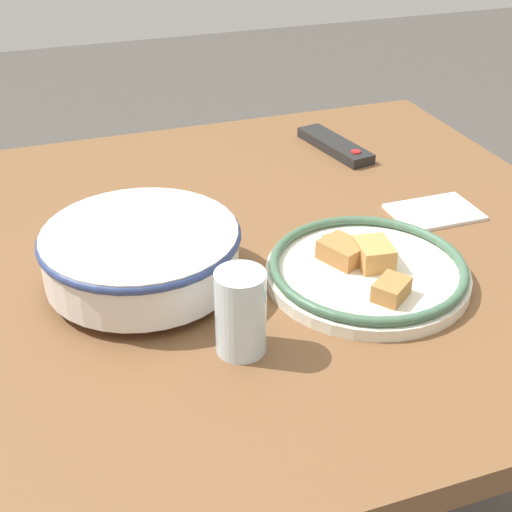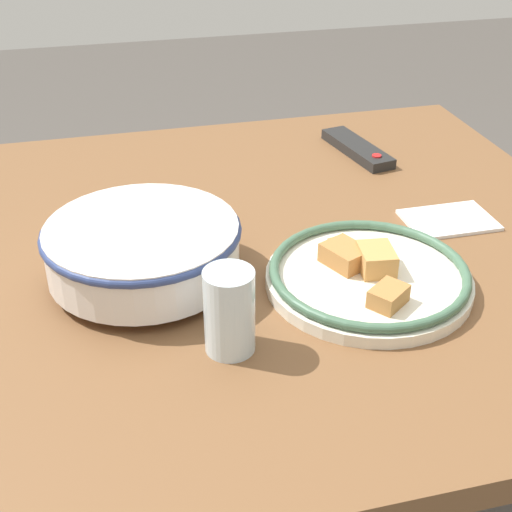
{
  "view_description": "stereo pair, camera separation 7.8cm",
  "coord_description": "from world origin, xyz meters",
  "px_view_note": "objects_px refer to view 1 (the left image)",
  "views": [
    {
      "loc": [
        -0.32,
        -0.92,
        1.28
      ],
      "look_at": [
        -0.04,
        -0.11,
        0.75
      ],
      "focal_mm": 50.0,
      "sensor_mm": 36.0,
      "label": 1
    },
    {
      "loc": [
        -0.25,
        -0.94,
        1.28
      ],
      "look_at": [
        -0.04,
        -0.11,
        0.75
      ],
      "focal_mm": 50.0,
      "sensor_mm": 36.0,
      "label": 2
    }
  ],
  "objects_px": {
    "food_plate": "(367,270)",
    "drinking_glass": "(241,312)",
    "tv_remote": "(335,145)",
    "noodle_bowl": "(141,253)"
  },
  "relations": [
    {
      "from": "food_plate",
      "to": "drinking_glass",
      "type": "distance_m",
      "value": 0.24
    },
    {
      "from": "tv_remote",
      "to": "drinking_glass",
      "type": "bearing_deg",
      "value": 44.28
    },
    {
      "from": "food_plate",
      "to": "drinking_glass",
      "type": "relative_size",
      "value": 2.6
    },
    {
      "from": "noodle_bowl",
      "to": "drinking_glass",
      "type": "distance_m",
      "value": 0.2
    },
    {
      "from": "food_plate",
      "to": "tv_remote",
      "type": "height_order",
      "value": "food_plate"
    },
    {
      "from": "noodle_bowl",
      "to": "tv_remote",
      "type": "relative_size",
      "value": 1.38
    },
    {
      "from": "food_plate",
      "to": "tv_remote",
      "type": "xyz_separation_m",
      "value": [
        0.16,
        0.45,
        -0.01
      ]
    },
    {
      "from": "noodle_bowl",
      "to": "drinking_glass",
      "type": "height_order",
      "value": "drinking_glass"
    },
    {
      "from": "noodle_bowl",
      "to": "tv_remote",
      "type": "bearing_deg",
      "value": 37.59
    },
    {
      "from": "noodle_bowl",
      "to": "food_plate",
      "type": "xyz_separation_m",
      "value": [
        0.31,
        -0.09,
        -0.03
      ]
    }
  ]
}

